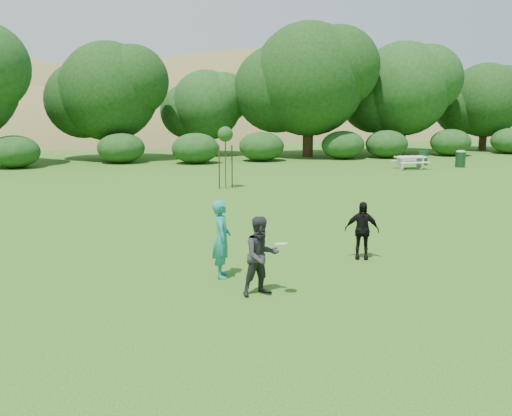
{
  "coord_description": "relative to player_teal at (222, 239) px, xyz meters",
  "views": [
    {
      "loc": [
        -3.6,
        -11.77,
        3.92
      ],
      "look_at": [
        0.0,
        3.0,
        1.1
      ],
      "focal_mm": 40.0,
      "sensor_mm": 36.0,
      "label": 1
    }
  ],
  "objects": [
    {
      "name": "trash_can_near",
      "position": [
        16.68,
        20.33,
        -0.44
      ],
      "size": [
        0.6,
        0.6,
        0.9
      ],
      "primitive_type": "cylinder",
      "color": "#163D1C",
      "rests_on": "ground"
    },
    {
      "name": "player_teal",
      "position": [
        0.0,
        0.0,
        0.0
      ],
      "size": [
        0.52,
        0.71,
        1.78
      ],
      "primitive_type": "imported",
      "rotation": [
        0.0,
        0.0,
        1.42
      ],
      "color": "#1C7E76",
      "rests_on": "ground"
    },
    {
      "name": "sapling",
      "position": [
        2.62,
        13.37,
        1.53
      ],
      "size": [
        0.7,
        0.7,
        2.85
      ],
      "color": "#3E2918",
      "rests_on": "ground"
    },
    {
      "name": "trash_can_lidded",
      "position": [
        18.28,
        18.64,
        -0.35
      ],
      "size": [
        0.6,
        0.6,
        1.05
      ],
      "color": "#133418",
      "rests_on": "ground"
    },
    {
      "name": "frisbee",
      "position": [
        0.93,
        -1.62,
        0.23
      ],
      "size": [
        0.27,
        0.27,
        0.07
      ],
      "color": "white",
      "rests_on": "ground"
    },
    {
      "name": "player_grey",
      "position": [
        0.57,
        -1.39,
        -0.07
      ],
      "size": [
        0.93,
        0.8,
        1.65
      ],
      "primitive_type": "imported",
      "rotation": [
        0.0,
        0.0,
        0.24
      ],
      "color": "#272629",
      "rests_on": "ground"
    },
    {
      "name": "tree_row",
      "position": [
        4.62,
        28.12,
        3.98
      ],
      "size": [
        53.92,
        10.38,
        9.62
      ],
      "color": "#3A2616",
      "rests_on": "ground"
    },
    {
      "name": "ground",
      "position": [
        1.39,
        -0.56,
        -0.89
      ],
      "size": [
        120.0,
        120.0,
        0.0
      ],
      "primitive_type": "plane",
      "color": "#19470C",
      "rests_on": "ground"
    },
    {
      "name": "hillside",
      "position": [
        0.84,
        67.89,
        -12.86
      ],
      "size": [
        150.0,
        72.0,
        52.0
      ],
      "color": "olive",
      "rests_on": "ground"
    },
    {
      "name": "picnic_table",
      "position": [
        14.8,
        18.48,
        -0.37
      ],
      "size": [
        1.8,
        1.48,
        0.76
      ],
      "color": "beige",
      "rests_on": "ground"
    },
    {
      "name": "player_black",
      "position": [
        3.73,
        0.7,
        -0.15
      ],
      "size": [
        0.93,
        0.66,
        1.47
      ],
      "primitive_type": "imported",
      "rotation": [
        0.0,
        0.0,
        -0.39
      ],
      "color": "black",
      "rests_on": "ground"
    }
  ]
}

